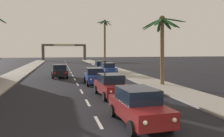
# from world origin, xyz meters

# --- Properties ---
(sidewalk_right) EXTENTS (3.20, 110.00, 0.14)m
(sidewalk_right) POSITION_xyz_m (7.80, 20.00, 0.07)
(sidewalk_right) COLOR #9E998E
(sidewalk_right) RESTS_ON ground
(sidewalk_left) EXTENTS (3.20, 110.00, 0.14)m
(sidewalk_left) POSITION_xyz_m (-7.80, 20.00, 0.07)
(sidewalk_left) COLOR #9E998E
(sidewalk_left) RESTS_ON ground
(lane_markings) EXTENTS (4.28, 86.57, 0.01)m
(lane_markings) POSITION_xyz_m (0.46, 19.12, 0.00)
(lane_markings) COLOR silver
(lane_markings) RESTS_ON ground
(traffic_signal_mast) EXTENTS (11.11, 0.41, 7.34)m
(traffic_signal_mast) POSITION_xyz_m (3.11, 0.60, 5.39)
(traffic_signal_mast) COLOR #2D2D33
(traffic_signal_mast) RESTS_ON ground
(sedan_lead_at_stop_bar) EXTENTS (2.11, 4.51, 1.68)m
(sedan_lead_at_stop_bar) POSITION_xyz_m (1.82, 2.59, 0.85)
(sedan_lead_at_stop_bar) COLOR maroon
(sedan_lead_at_stop_bar) RESTS_ON ground
(sedan_third_in_queue) EXTENTS (2.11, 4.51, 1.68)m
(sedan_third_in_queue) POSITION_xyz_m (1.98, 9.07, 0.85)
(sedan_third_in_queue) COLOR maroon
(sedan_third_in_queue) RESTS_ON ground
(sedan_fifth_in_queue) EXTENTS (2.04, 4.49, 1.68)m
(sedan_fifth_in_queue) POSITION_xyz_m (1.73, 15.56, 0.85)
(sedan_fifth_in_queue) COLOR navy
(sedan_fifth_in_queue) RESTS_ON ground
(sedan_oncoming_far) EXTENTS (2.15, 4.52, 1.68)m
(sedan_oncoming_far) POSITION_xyz_m (-1.80, 22.30, 0.85)
(sedan_oncoming_far) COLOR black
(sedan_oncoming_far) RESTS_ON ground
(sedan_parked_nearest_kerb) EXTENTS (2.06, 4.50, 1.68)m
(sedan_parked_nearest_kerb) POSITION_xyz_m (5.09, 30.40, 0.85)
(sedan_parked_nearest_kerb) COLOR black
(sedan_parked_nearest_kerb) RESTS_ON ground
(sedan_parked_mid_kerb) EXTENTS (2.04, 4.49, 1.68)m
(sedan_parked_mid_kerb) POSITION_xyz_m (5.07, 24.59, 0.85)
(sedan_parked_mid_kerb) COLOR navy
(sedan_parked_mid_kerb) RESTS_ON ground
(palm_right_second) EXTENTS (4.14, 4.04, 6.84)m
(palm_right_second) POSITION_xyz_m (8.05, 13.06, 4.90)
(palm_right_second) COLOR brown
(palm_right_second) RESTS_ON ground
(palm_right_farthest) EXTENTS (3.19, 3.42, 10.07)m
(palm_right_farthest) POSITION_xyz_m (7.83, 40.58, 6.54)
(palm_right_farthest) COLOR brown
(palm_right_farthest) RESTS_ON ground
(town_gateway_arch) EXTENTS (15.07, 0.90, 5.70)m
(town_gateway_arch) POSITION_xyz_m (0.00, 73.27, 3.79)
(town_gateway_arch) COLOR #423D38
(town_gateway_arch) RESTS_ON ground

